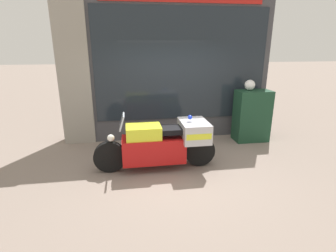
# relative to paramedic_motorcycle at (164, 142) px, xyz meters

# --- Properties ---
(ground_plane) EXTENTS (60.00, 60.00, 0.00)m
(ground_plane) POSITION_rel_paramedic_motorcycle_xyz_m (0.37, -0.08, -0.55)
(ground_plane) COLOR gray
(shop_building) EXTENTS (5.30, 0.55, 3.72)m
(shop_building) POSITION_rel_paramedic_motorcycle_xyz_m (0.03, 1.92, 1.31)
(shop_building) COLOR #424247
(shop_building) RESTS_ON ground
(window_display) EXTENTS (4.10, 0.30, 1.82)m
(window_display) POSITION_rel_paramedic_motorcycle_xyz_m (0.67, 1.95, -0.11)
(window_display) COLOR slate
(window_display) RESTS_ON ground
(paramedic_motorcycle) EXTENTS (2.43, 0.78, 1.16)m
(paramedic_motorcycle) POSITION_rel_paramedic_motorcycle_xyz_m (0.00, 0.00, 0.00)
(paramedic_motorcycle) COLOR black
(paramedic_motorcycle) RESTS_ON ground
(utility_cabinet) EXTENTS (0.85, 0.51, 1.31)m
(utility_cabinet) POSITION_rel_paramedic_motorcycle_xyz_m (2.46, 1.25, 0.10)
(utility_cabinet) COLOR #193D28
(utility_cabinet) RESTS_ON ground
(white_helmet) EXTENTS (0.26, 0.26, 0.26)m
(white_helmet) POSITION_rel_paramedic_motorcycle_xyz_m (2.36, 1.32, 0.88)
(white_helmet) COLOR white
(white_helmet) RESTS_ON utility_cabinet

